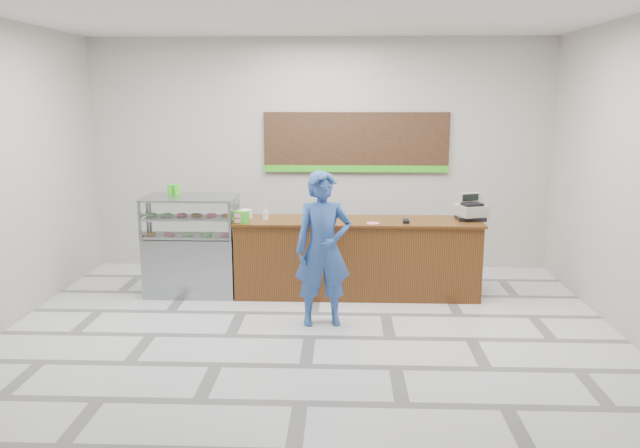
{
  "coord_description": "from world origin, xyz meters",
  "views": [
    {
      "loc": [
        0.37,
        -6.54,
        2.63
      ],
      "look_at": [
        0.08,
        0.9,
        1.1
      ],
      "focal_mm": 35.0,
      "sensor_mm": 36.0,
      "label": 1
    }
  ],
  "objects_px": {
    "sales_counter": "(357,257)",
    "cash_register": "(471,210)",
    "serving_tray": "(322,219)",
    "customer": "(323,249)",
    "display_case": "(192,244)"
  },
  "relations": [
    {
      "from": "sales_counter",
      "to": "cash_register",
      "type": "relative_size",
      "value": 6.87
    },
    {
      "from": "serving_tray",
      "to": "sales_counter",
      "type": "bearing_deg",
      "value": 7.01
    },
    {
      "from": "cash_register",
      "to": "customer",
      "type": "xyz_separation_m",
      "value": [
        -1.92,
        -1.21,
        -0.25
      ]
    },
    {
      "from": "sales_counter",
      "to": "customer",
      "type": "bearing_deg",
      "value": -110.53
    },
    {
      "from": "cash_register",
      "to": "serving_tray",
      "type": "height_order",
      "value": "cash_register"
    },
    {
      "from": "sales_counter",
      "to": "customer",
      "type": "height_order",
      "value": "customer"
    },
    {
      "from": "customer",
      "to": "display_case",
      "type": "bearing_deg",
      "value": 139.85
    },
    {
      "from": "sales_counter",
      "to": "serving_tray",
      "type": "xyz_separation_m",
      "value": [
        -0.46,
        -0.01,
        0.52
      ]
    },
    {
      "from": "display_case",
      "to": "cash_register",
      "type": "bearing_deg",
      "value": 1.52
    },
    {
      "from": "display_case",
      "to": "serving_tray",
      "type": "bearing_deg",
      "value": -0.4
    },
    {
      "from": "sales_counter",
      "to": "serving_tray",
      "type": "bearing_deg",
      "value": -178.46
    },
    {
      "from": "cash_register",
      "to": "customer",
      "type": "height_order",
      "value": "customer"
    },
    {
      "from": "display_case",
      "to": "cash_register",
      "type": "distance_m",
      "value": 3.75
    },
    {
      "from": "sales_counter",
      "to": "display_case",
      "type": "relative_size",
      "value": 2.45
    },
    {
      "from": "cash_register",
      "to": "customer",
      "type": "relative_size",
      "value": 0.26
    }
  ]
}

